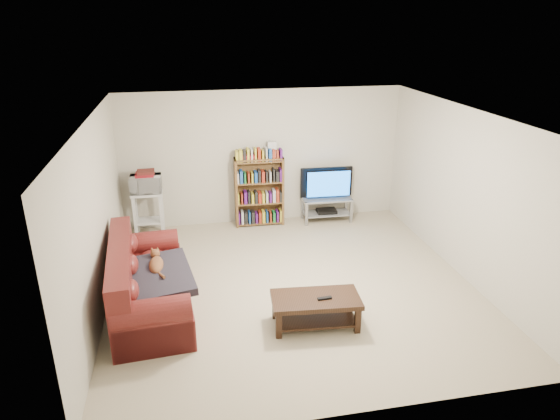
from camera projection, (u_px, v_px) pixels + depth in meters
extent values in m
plane|color=#C6B693|center=(292.00, 285.00, 7.06)|extent=(5.00, 5.00, 0.00)
plane|color=white|center=(294.00, 116.00, 6.19)|extent=(5.00, 5.00, 0.00)
plane|color=beige|center=(263.00, 157.00, 8.91)|extent=(5.00, 0.00, 5.00)
plane|color=beige|center=(355.00, 307.00, 4.34)|extent=(5.00, 0.00, 5.00)
plane|color=beige|center=(96.00, 220.00, 6.18)|extent=(0.00, 5.00, 5.00)
plane|color=beige|center=(465.00, 194.00, 7.07)|extent=(0.00, 5.00, 5.00)
cube|color=maroon|center=(151.00, 295.00, 6.43)|extent=(1.07, 2.19, 0.41)
cube|color=maroon|center=(122.00, 280.00, 6.26)|extent=(0.42, 2.14, 0.89)
cube|color=maroon|center=(154.00, 332.00, 5.57)|extent=(0.89, 0.30, 0.53)
cube|color=maroon|center=(149.00, 259.00, 7.26)|extent=(0.89, 0.30, 0.53)
cube|color=#29252F|center=(157.00, 276.00, 6.21)|extent=(0.98, 1.18, 0.19)
cube|color=black|center=(316.00, 299.00, 6.03)|extent=(1.11, 0.62, 0.06)
cube|color=black|center=(315.00, 318.00, 6.13)|extent=(1.00, 0.56, 0.03)
cube|color=black|center=(279.00, 325.00, 5.86)|extent=(0.08, 0.08, 0.33)
cube|color=black|center=(358.00, 320.00, 5.96)|extent=(0.08, 0.08, 0.33)
cube|color=black|center=(275.00, 306.00, 6.25)|extent=(0.08, 0.08, 0.33)
cube|color=black|center=(349.00, 302.00, 6.34)|extent=(0.08, 0.08, 0.33)
cube|color=black|center=(325.00, 298.00, 5.98)|extent=(0.18, 0.06, 0.02)
cube|color=#999EA3|center=(327.00, 199.00, 9.14)|extent=(0.91, 0.43, 0.03)
cube|color=#999EA3|center=(326.00, 213.00, 9.24)|extent=(0.86, 0.41, 0.02)
cube|color=gray|center=(306.00, 214.00, 9.00)|extent=(0.05, 0.05, 0.45)
cube|color=gray|center=(351.00, 211.00, 9.12)|extent=(0.05, 0.05, 0.45)
cube|color=gray|center=(303.00, 207.00, 9.31)|extent=(0.05, 0.05, 0.45)
cube|color=gray|center=(346.00, 205.00, 9.43)|extent=(0.05, 0.05, 0.45)
imported|color=black|center=(328.00, 183.00, 9.03)|extent=(0.97, 0.16, 0.56)
cube|color=black|center=(326.00, 211.00, 9.23)|extent=(0.37, 0.26, 0.06)
cube|color=brown|center=(236.00, 193.00, 8.85)|extent=(0.05, 0.27, 1.25)
cube|color=brown|center=(282.00, 190.00, 8.98)|extent=(0.05, 0.27, 1.25)
cube|color=brown|center=(259.00, 158.00, 8.69)|extent=(0.87, 0.29, 0.03)
cube|color=maroon|center=(248.00, 156.00, 8.65)|extent=(0.26, 0.20, 0.07)
cube|color=silver|center=(147.00, 193.00, 8.32)|extent=(0.52, 0.38, 0.04)
cube|color=silver|center=(150.00, 221.00, 8.50)|extent=(0.46, 0.34, 0.03)
cube|color=silver|center=(135.00, 220.00, 8.30)|extent=(0.05, 0.05, 0.78)
cube|color=silver|center=(162.00, 218.00, 8.37)|extent=(0.05, 0.05, 0.78)
cube|color=silver|center=(137.00, 213.00, 8.57)|extent=(0.05, 0.05, 0.78)
cube|color=silver|center=(162.00, 212.00, 8.64)|extent=(0.05, 0.05, 0.78)
imported|color=silver|center=(146.00, 184.00, 8.26)|extent=(0.51, 0.35, 0.28)
cube|color=maroon|center=(145.00, 174.00, 8.20)|extent=(0.30, 0.26, 0.05)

